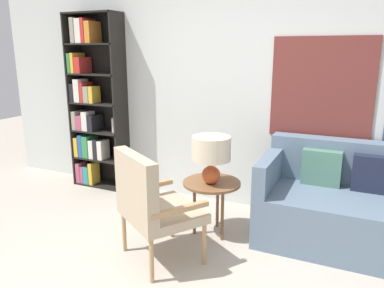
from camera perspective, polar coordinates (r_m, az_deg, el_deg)
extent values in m
cube|color=silver|center=(4.19, 5.52, 8.82)|extent=(6.40, 0.06, 2.70)
cube|color=brown|center=(3.93, 19.11, 7.99)|extent=(0.98, 0.02, 1.00)
cube|color=black|center=(5.10, -17.25, 6.20)|extent=(0.02, 0.30, 2.17)
cube|color=black|center=(4.66, -10.84, 5.90)|extent=(0.02, 0.30, 2.17)
cube|color=black|center=(4.85, -14.99, 18.73)|extent=(0.71, 0.30, 0.02)
cube|color=black|center=(5.13, -13.46, -5.90)|extent=(0.71, 0.30, 0.02)
cube|color=black|center=(4.99, -13.13, 6.30)|extent=(0.71, 0.01, 2.17)
cube|color=black|center=(5.02, -13.69, -2.05)|extent=(0.71, 0.30, 0.02)
cube|color=#B24C6B|center=(5.23, -16.44, -4.07)|extent=(0.07, 0.18, 0.26)
cube|color=#B24C6B|center=(5.22, -15.67, -4.27)|extent=(0.04, 0.24, 0.22)
cube|color=teal|center=(5.17, -15.18, -4.40)|extent=(0.08, 0.22, 0.23)
cube|color=gold|center=(5.09, -14.71, -4.29)|extent=(0.06, 0.17, 0.29)
cube|color=black|center=(4.93, -13.93, 1.95)|extent=(0.71, 0.30, 0.02)
cube|color=gold|center=(5.16, -16.48, -0.25)|extent=(0.06, 0.25, 0.25)
cube|color=#2D56A8|center=(5.10, -15.90, -0.12)|extent=(0.06, 0.24, 0.29)
cube|color=#338C4C|center=(5.06, -15.21, -0.25)|extent=(0.09, 0.24, 0.28)
cube|color=silver|center=(4.98, -14.58, -0.69)|extent=(0.07, 0.19, 0.24)
cube|color=black|center=(4.94, -13.97, -0.68)|extent=(0.06, 0.18, 0.25)
cube|color=silver|center=(4.89, -13.37, -0.85)|extent=(0.07, 0.18, 0.24)
cube|color=black|center=(4.87, -14.18, 6.07)|extent=(0.71, 0.30, 0.02)
cube|color=gray|center=(5.08, -16.85, 3.58)|extent=(0.06, 0.22, 0.24)
cube|color=#B24C6B|center=(5.04, -16.06, 3.26)|extent=(0.09, 0.25, 0.19)
cube|color=silver|center=(4.95, -15.53, 3.42)|extent=(0.09, 0.18, 0.24)
cube|color=black|center=(4.92, -14.52, 3.17)|extent=(0.07, 0.24, 0.20)
cylinder|color=beige|center=(4.76, -11.52, 2.83)|extent=(0.11, 0.11, 0.17)
cube|color=black|center=(4.84, -14.44, 10.27)|extent=(0.71, 0.30, 0.02)
cube|color=black|center=(5.03, -17.17, 7.54)|extent=(0.06, 0.22, 0.23)
cube|color=silver|center=(4.96, -16.54, 7.83)|extent=(0.08, 0.20, 0.29)
cube|color=red|center=(4.92, -15.79, 7.61)|extent=(0.04, 0.21, 0.25)
cube|color=gray|center=(4.87, -15.32, 7.31)|extent=(0.08, 0.18, 0.20)
cube|color=gold|center=(4.81, -14.65, 7.29)|extent=(0.06, 0.17, 0.21)
cube|color=black|center=(4.83, -14.71, 14.50)|extent=(0.71, 0.30, 0.02)
cube|color=#338C4C|center=(5.00, -17.63, 11.66)|extent=(0.04, 0.19, 0.24)
cube|color=gold|center=(4.97, -17.02, 11.73)|extent=(0.05, 0.23, 0.25)
cube|color=red|center=(4.93, -16.30, 11.46)|extent=(0.09, 0.24, 0.19)
cylinder|color=#194723|center=(5.02, -17.46, 15.90)|extent=(0.06, 0.06, 0.26)
cube|color=gray|center=(4.93, -17.20, 16.17)|extent=(0.06, 0.18, 0.30)
cube|color=silver|center=(4.90, -16.15, 16.19)|extent=(0.08, 0.25, 0.28)
cube|color=red|center=(4.86, -15.51, 16.28)|extent=(0.04, 0.25, 0.29)
cube|color=orange|center=(4.80, -14.88, 16.13)|extent=(0.07, 0.23, 0.25)
cylinder|color=tan|center=(3.19, 1.88, -14.93)|extent=(0.04, 0.04, 0.37)
cylinder|color=tan|center=(3.61, -3.07, -11.29)|extent=(0.04, 0.04, 0.37)
cylinder|color=tan|center=(2.98, -6.19, -17.22)|extent=(0.04, 0.04, 0.37)
cylinder|color=tan|center=(3.43, -10.30, -12.96)|extent=(0.04, 0.04, 0.37)
cube|color=tan|center=(3.19, -4.54, -10.39)|extent=(0.83, 0.82, 0.08)
cube|color=tan|center=(2.99, -8.59, -6.24)|extent=(0.58, 0.43, 0.50)
cube|color=tan|center=(2.90, -1.86, -9.97)|extent=(0.32, 0.45, 0.04)
cube|color=tan|center=(3.38, -6.91, -6.42)|extent=(0.32, 0.45, 0.04)
cube|color=slate|center=(3.73, 25.26, -11.00)|extent=(1.90, 0.90, 0.47)
cube|color=slate|center=(3.90, 25.97, -2.88)|extent=(1.90, 0.20, 0.43)
cube|color=slate|center=(3.66, 11.87, -3.83)|extent=(0.12, 0.90, 0.30)
cube|color=#4C7A66|center=(3.78, 19.11, -3.43)|extent=(0.36, 0.12, 0.34)
cube|color=#1E2338|center=(3.77, 25.92, -4.14)|extent=(0.36, 0.12, 0.34)
cylinder|color=brown|center=(3.55, 3.02, -5.95)|extent=(0.55, 0.55, 0.02)
cylinder|color=brown|center=(3.79, 3.90, -8.93)|extent=(0.03, 0.03, 0.50)
cylinder|color=brown|center=(3.63, 0.37, -9.97)|extent=(0.03, 0.03, 0.50)
cylinder|color=brown|center=(3.53, 4.64, -10.73)|extent=(0.03, 0.03, 0.50)
ellipsoid|color=#C65128|center=(3.47, 2.91, -4.70)|extent=(0.17, 0.17, 0.17)
cylinder|color=tan|center=(3.44, 2.93, -2.89)|extent=(0.02, 0.02, 0.06)
cylinder|color=beige|center=(3.40, 2.96, -0.64)|extent=(0.36, 0.36, 0.22)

